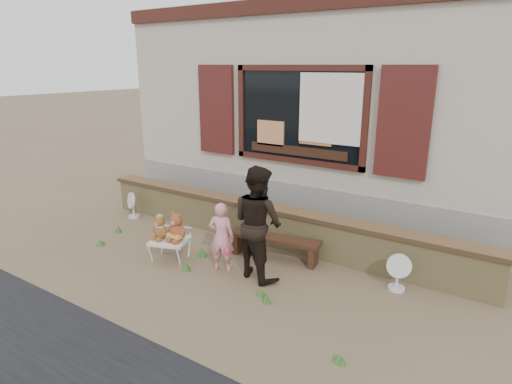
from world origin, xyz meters
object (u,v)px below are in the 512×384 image
Objects in this scene: teddy_bear_left at (160,227)px; folding_chair at (170,241)px; bench at (275,243)px; child at (221,237)px; adult at (258,223)px; teddy_bear_right at (177,226)px.

folding_chair is at bearing 0.00° from teddy_bear_left.
bench is 1.61m from folding_chair.
teddy_bear_left is at bearing -8.18° from child.
adult is at bearing 175.35° from child.
child is 0.64× the size of adult.
adult is (0.53, 0.14, 0.29)m from child.
adult is at bearing -8.15° from teddy_bear_right.
folding_chair is 0.26m from teddy_bear_left.
bench is at bearing -140.56° from child.
folding_chair is 0.92m from child.
teddy_bear_left is at bearing -180.00° from folding_chair.
teddy_bear_right is at bearing -0.00° from folding_chair.
child is (0.75, 0.11, -0.04)m from teddy_bear_right.
teddy_bear_right is at bearing -0.00° from teddy_bear_left.
teddy_bear_left is at bearing 180.00° from teddy_bear_right.
child is at bearing 32.05° from adult.
bench is at bearing 14.87° from folding_chair.
adult reaches higher than child.
folding_chair is 0.64× the size of child.
teddy_bear_right is 1.33m from adult.
adult is (0.08, -0.61, 0.54)m from bench.
adult is at bearing -6.71° from teddy_bear_left.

